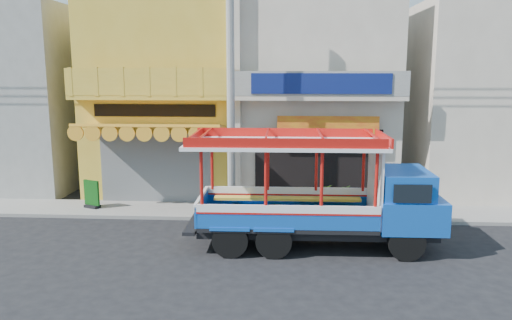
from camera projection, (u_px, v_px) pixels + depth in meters
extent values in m
plane|color=black|center=(255.00, 254.00, 13.75)|extent=(90.00, 90.00, 0.00)
cube|color=slate|center=(262.00, 212.00, 17.67)|extent=(30.00, 2.00, 0.12)
cube|color=gold|center=(173.00, 94.00, 21.14)|extent=(6.00, 6.00, 8.00)
cube|color=#595B5E|center=(157.00, 168.00, 18.63)|extent=(4.20, 0.10, 2.60)
cube|color=gold|center=(150.00, 126.00, 17.62)|extent=(5.20, 1.50, 0.31)
cube|color=gold|center=(152.00, 97.00, 17.84)|extent=(6.00, 0.70, 0.18)
cube|color=gold|center=(149.00, 82.00, 17.45)|extent=(6.00, 0.12, 0.95)
cube|color=black|center=(154.00, 110.00, 18.24)|extent=(4.50, 0.04, 0.45)
cube|color=#B9AB98|center=(315.00, 95.00, 20.78)|extent=(6.00, 6.00, 8.00)
cube|color=black|center=(318.00, 167.00, 18.26)|extent=(4.60, 0.12, 2.80)
cube|color=gold|center=(328.00, 130.00, 17.72)|extent=(3.60, 0.05, 1.00)
cube|color=#B9AB98|center=(320.00, 98.00, 17.48)|extent=(6.00, 0.70, 0.18)
cube|color=gray|center=(321.00, 84.00, 17.10)|extent=(6.00, 0.12, 0.85)
cube|color=navy|center=(321.00, 84.00, 17.03)|extent=(4.80, 0.06, 0.70)
cube|color=#B9AB98|center=(236.00, 99.00, 17.87)|extent=(0.35, 0.30, 8.00)
cube|color=gray|center=(13.00, 98.00, 21.59)|extent=(6.00, 6.00, 7.60)
cube|color=#B9AB98|center=(486.00, 100.00, 20.40)|extent=(6.00, 6.00, 7.60)
cylinder|color=gray|center=(231.00, 86.00, 16.25)|extent=(0.26, 0.26, 9.00)
cylinder|color=black|center=(407.00, 243.00, 13.22)|extent=(0.98, 0.28, 0.98)
cylinder|color=black|center=(391.00, 222.00, 15.04)|extent=(0.98, 0.28, 0.98)
cylinder|color=black|center=(274.00, 241.00, 13.39)|extent=(0.98, 0.28, 0.98)
cylinder|color=black|center=(275.00, 220.00, 15.22)|extent=(0.98, 0.28, 0.98)
cylinder|color=black|center=(230.00, 240.00, 13.45)|extent=(0.98, 0.28, 0.98)
cylinder|color=black|center=(236.00, 220.00, 15.28)|extent=(0.98, 0.28, 0.98)
cube|color=black|center=(315.00, 227.00, 14.23)|extent=(6.60, 1.69, 0.27)
cube|color=blue|center=(407.00, 210.00, 14.01)|extent=(1.79, 2.17, 0.88)
cube|color=blue|center=(403.00, 183.00, 13.88)|extent=(1.39, 2.00, 0.73)
cube|color=black|center=(428.00, 185.00, 13.85)|extent=(0.08, 1.72, 0.54)
cube|color=black|center=(287.00, 220.00, 14.23)|extent=(4.87, 2.21, 0.12)
cube|color=blue|center=(288.00, 219.00, 13.15)|extent=(4.85, 0.13, 0.59)
cube|color=white|center=(288.00, 209.00, 13.11)|extent=(4.85, 0.14, 0.22)
cube|color=blue|center=(287.00, 199.00, 15.19)|extent=(4.85, 0.13, 0.59)
cube|color=white|center=(287.00, 191.00, 15.15)|extent=(4.85, 0.14, 0.22)
cylinder|color=red|center=(201.00, 178.00, 13.09)|extent=(0.09, 0.09, 1.57)
cylinder|color=red|center=(212.00, 164.00, 15.10)|extent=(0.09, 0.09, 1.57)
cube|color=white|center=(375.00, 183.00, 13.92)|extent=(0.10, 1.98, 2.20)
cube|color=white|center=(284.00, 144.00, 13.85)|extent=(5.46, 2.46, 0.10)
cube|color=red|center=(285.00, 137.00, 13.82)|extent=(5.26, 2.36, 0.25)
cube|color=black|center=(92.00, 206.00, 17.96)|extent=(0.63, 0.49, 0.10)
cube|color=#0B410E|center=(92.00, 193.00, 17.87)|extent=(0.63, 0.33, 0.90)
imported|color=#2F5C1A|center=(320.00, 196.00, 17.80)|extent=(1.04, 1.03, 0.87)
imported|color=#2F5C1A|center=(344.00, 198.00, 17.46)|extent=(0.71, 0.71, 0.93)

